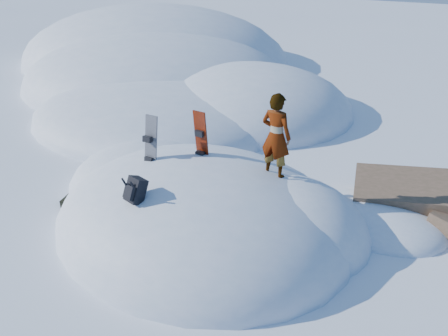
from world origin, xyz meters
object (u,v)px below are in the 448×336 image
Objects in this scene: snowboard_red at (202,146)px; snowboard_dark at (150,151)px; backpack at (135,190)px; person at (276,136)px.

snowboard_dark is (-0.83, -0.80, -0.07)m from snowboard_red.
snowboard_dark reaches higher than backpack.
snowboard_dark is 1.60m from backpack.
person is (1.68, 0.39, 0.50)m from snowboard_red.
snowboard_red is 2.14m from backpack.
snowboard_dark is at bearing 132.51° from backpack.
snowboard_red is at bearing 14.23° from person.
person is (2.51, 1.19, 0.56)m from snowboard_dark.
backpack is (0.89, -1.33, -0.11)m from snowboard_dark.
snowboard_red is 1.03× the size of snowboard_dark.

